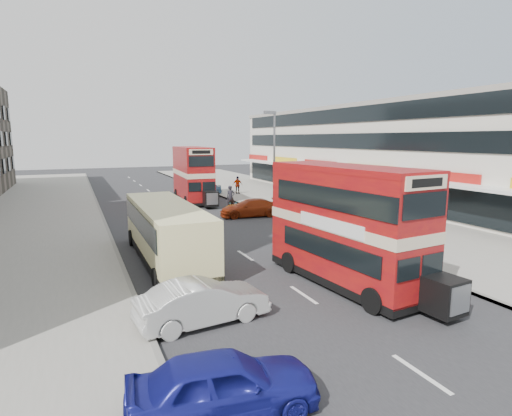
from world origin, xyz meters
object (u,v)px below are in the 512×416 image
bus_second (193,174)px  car_right_a (250,208)px  pedestrian_far (237,185)px  cyclist (231,204)px  coach (166,230)px  car_right_b (247,207)px  pedestrian_near (301,205)px  car_left_front (203,302)px  car_right_c (202,189)px  bus_main (347,225)px  car_left_near (224,384)px  street_lamp (273,155)px

bus_second → car_right_a: bearing=106.3°
pedestrian_far → cyclist: (-4.53, -10.09, -0.31)m
car_right_a → coach: bearing=-35.3°
car_right_b → car_right_a: bearing=-15.6°
car_right_a → pedestrian_near: (3.18, -2.33, 0.35)m
pedestrian_near → cyclist: 5.96m
coach → car_right_a: 12.58m
car_left_front → car_right_b: (9.07, 17.95, -0.17)m
pedestrian_far → car_right_c: bearing=164.3°
coach → car_left_front: bearing=-92.9°
bus_main → car_right_c: size_ratio=2.10×
bus_second → cyclist: bus_second is taller
bus_main → car_left_near: (-7.39, -5.79, -1.80)m
car_right_a → car_right_b: 1.18m
car_left_front → car_right_a: (8.84, 16.80, -0.04)m
car_right_b → pedestrian_far: pedestrian_far is taller
coach → cyclist: size_ratio=4.45×
bus_main → street_lamp: bearing=-110.9°
coach → cyclist: coach is taller
bus_main → car_right_b: 17.09m
bus_main → car_left_front: bearing=4.8°
car_right_a → street_lamp: bearing=97.0°
street_lamp → bus_main: bearing=-105.5°
car_right_b → car_right_c: bearing=177.2°
pedestrian_far → cyclist: 11.06m
bus_second → pedestrian_far: (5.67, 2.87, -1.58)m
car_right_b → car_right_c: size_ratio=0.95×
bus_second → pedestrian_near: 12.80m
street_lamp → coach: (-10.43, -9.28, -3.22)m
car_left_front → cyclist: (7.97, 18.84, 0.05)m
car_left_near → pedestrian_near: (12.91, 19.09, 0.31)m
car_left_near → car_right_c: car_left_near is taller
pedestrian_near → pedestrian_far: (0.48, 14.46, 0.05)m
street_lamp → car_left_near: size_ratio=1.91×
bus_main → bus_second: bus_second is taller
car_left_near → car_right_a: (9.74, 21.42, -0.04)m
bus_main → car_left_front: (-6.49, -1.17, -1.80)m
bus_second → car_right_a: 9.68m
pedestrian_near → car_left_near: bearing=46.6°
cyclist → car_left_near: bearing=-111.1°
car_right_c → cyclist: size_ratio=1.86×
car_left_front → cyclist: cyclist is taller
street_lamp → bus_main: street_lamp is taller
bus_main → car_left_near: bearing=32.6°
street_lamp → car_right_c: 14.10m
bus_main → car_right_b: size_ratio=2.21×
car_left_front → pedestrian_near: pedestrian_near is taller
car_right_a → pedestrian_near: pedestrian_near is taller
bus_second → pedestrian_near: bus_second is taller
street_lamp → coach: size_ratio=0.81×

